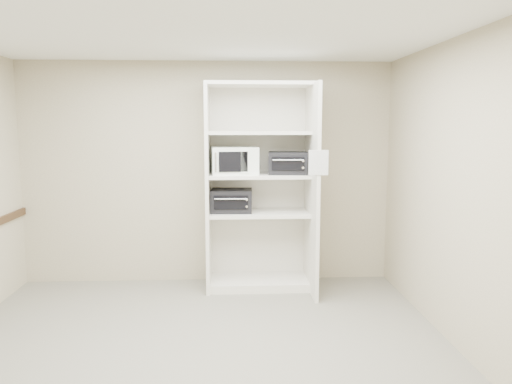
{
  "coord_description": "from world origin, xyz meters",
  "views": [
    {
      "loc": [
        0.29,
        -4.12,
        1.94
      ],
      "look_at": [
        0.57,
        1.34,
        1.2
      ],
      "focal_mm": 35.0,
      "sensor_mm": 36.0,
      "label": 1
    }
  ],
  "objects_px": {
    "microwave": "(234,160)",
    "toaster_oven_lower": "(232,201)",
    "toaster_oven_upper": "(288,163)",
    "shelving_unit": "(263,194)"
  },
  "relations": [
    {
      "from": "microwave",
      "to": "shelving_unit",
      "type": "bearing_deg",
      "value": -1.56
    },
    {
      "from": "microwave",
      "to": "toaster_oven_lower",
      "type": "distance_m",
      "value": 0.48
    },
    {
      "from": "shelving_unit",
      "to": "toaster_oven_lower",
      "type": "height_order",
      "value": "shelving_unit"
    },
    {
      "from": "shelving_unit",
      "to": "toaster_oven_lower",
      "type": "distance_m",
      "value": 0.38
    },
    {
      "from": "microwave",
      "to": "toaster_oven_upper",
      "type": "xyz_separation_m",
      "value": [
        0.62,
        -0.03,
        -0.03
      ]
    },
    {
      "from": "microwave",
      "to": "toaster_oven_upper",
      "type": "relative_size",
      "value": 1.18
    },
    {
      "from": "microwave",
      "to": "toaster_oven_lower",
      "type": "height_order",
      "value": "microwave"
    },
    {
      "from": "shelving_unit",
      "to": "microwave",
      "type": "distance_m",
      "value": 0.52
    },
    {
      "from": "toaster_oven_upper",
      "to": "toaster_oven_lower",
      "type": "height_order",
      "value": "toaster_oven_upper"
    },
    {
      "from": "shelving_unit",
      "to": "microwave",
      "type": "bearing_deg",
      "value": -176.36
    }
  ]
}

